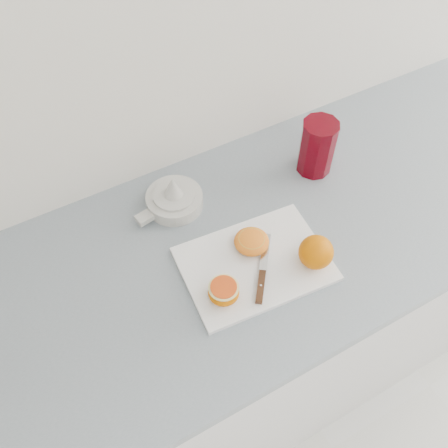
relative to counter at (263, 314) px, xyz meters
name	(u,v)px	position (x,y,z in m)	size (l,w,h in m)	color
counter	(263,314)	(0.00, 0.00, 0.00)	(2.52, 0.64, 0.89)	white
cutting_board	(255,264)	(-0.10, -0.07, 0.45)	(0.32, 0.23, 0.01)	white
whole_orange	(316,252)	(0.01, -0.13, 0.49)	(0.08, 0.08, 0.08)	orange
half_orange	(224,292)	(-0.20, -0.11, 0.48)	(0.07, 0.07, 0.04)	orange
squeezed_shell	(252,241)	(-0.08, -0.03, 0.47)	(0.08, 0.08, 0.03)	orange
paring_knife	(262,280)	(-0.11, -0.12, 0.46)	(0.12, 0.15, 0.01)	#4B2915
citrus_juicer	(174,199)	(-0.18, 0.17, 0.47)	(0.17, 0.14, 0.09)	silver
red_tumbler	(317,149)	(0.19, 0.11, 0.51)	(0.09, 0.09, 0.15)	#5A000B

